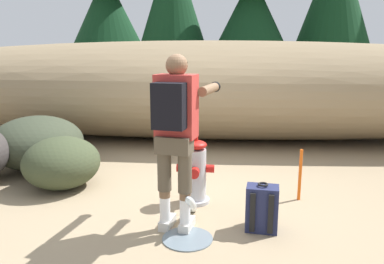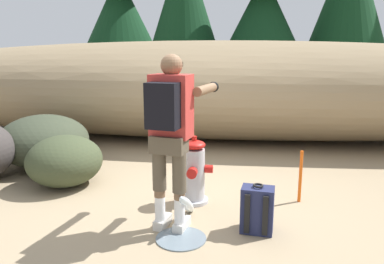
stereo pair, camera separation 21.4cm
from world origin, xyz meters
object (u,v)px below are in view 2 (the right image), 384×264
(boulder_large, at_px, (44,141))
(survey_stake, at_px, (300,177))
(utility_worker, at_px, (171,122))
(boulder_mid, at_px, (65,161))
(fire_hydrant, at_px, (194,172))
(spare_backpack, at_px, (257,210))

(boulder_large, relative_size, survey_stake, 2.23)
(utility_worker, height_order, boulder_mid, utility_worker)
(utility_worker, distance_m, boulder_large, 2.94)
(boulder_large, bearing_deg, survey_stake, -14.01)
(boulder_mid, bearing_deg, boulder_large, 133.00)
(fire_hydrant, xyz_separation_m, boulder_large, (-2.41, 1.08, 0.03))
(fire_hydrant, relative_size, spare_backpack, 1.64)
(spare_backpack, distance_m, boulder_mid, 2.57)
(utility_worker, bearing_deg, spare_backpack, -76.95)
(boulder_large, bearing_deg, boulder_mid, -47.00)
(fire_hydrant, distance_m, spare_backpack, 0.93)
(utility_worker, distance_m, survey_stake, 1.72)
(survey_stake, bearing_deg, boulder_large, 165.99)
(spare_backpack, height_order, boulder_large, boulder_large)
(boulder_mid, distance_m, survey_stake, 2.89)
(utility_worker, xyz_separation_m, boulder_mid, (-1.58, 0.97, -0.72))
(fire_hydrant, relative_size, survey_stake, 1.28)
(fire_hydrant, bearing_deg, boulder_large, 155.91)
(boulder_large, xyz_separation_m, survey_stake, (3.60, -0.90, -0.09))
(fire_hydrant, height_order, spare_backpack, fire_hydrant)
(utility_worker, distance_m, spare_backpack, 1.16)
(boulder_large, bearing_deg, fire_hydrant, -24.09)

